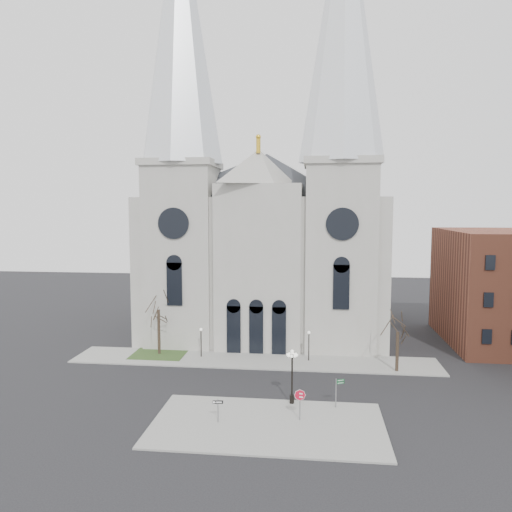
# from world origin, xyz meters

# --- Properties ---
(ground) EXTENTS (160.00, 160.00, 0.00)m
(ground) POSITION_xyz_m (0.00, 0.00, 0.00)
(ground) COLOR black
(ground) RESTS_ON ground
(sidewalk_near) EXTENTS (18.00, 10.00, 0.14)m
(sidewalk_near) POSITION_xyz_m (3.00, -5.00, 0.07)
(sidewalk_near) COLOR gray
(sidewalk_near) RESTS_ON ground
(sidewalk_far) EXTENTS (40.00, 6.00, 0.14)m
(sidewalk_far) POSITION_xyz_m (0.00, 11.00, 0.07)
(sidewalk_far) COLOR gray
(sidewalk_far) RESTS_ON ground
(grass_patch) EXTENTS (6.00, 5.00, 0.18)m
(grass_patch) POSITION_xyz_m (-11.00, 12.00, 0.09)
(grass_patch) COLOR #2E4A20
(grass_patch) RESTS_ON ground
(cathedral) EXTENTS (33.00, 26.66, 54.00)m
(cathedral) POSITION_xyz_m (0.00, 22.86, 18.48)
(cathedral) COLOR #A3A298
(cathedral) RESTS_ON ground
(bg_building_brick) EXTENTS (14.00, 18.00, 14.00)m
(bg_building_brick) POSITION_xyz_m (30.00, 22.00, 7.00)
(bg_building_brick) COLOR brown
(bg_building_brick) RESTS_ON ground
(tree_left) EXTENTS (3.20, 3.20, 7.50)m
(tree_left) POSITION_xyz_m (-11.00, 12.00, 5.58)
(tree_left) COLOR black
(tree_left) RESTS_ON ground
(tree_right) EXTENTS (3.20, 3.20, 6.00)m
(tree_right) POSITION_xyz_m (15.00, 9.00, 4.47)
(tree_right) COLOR black
(tree_right) RESTS_ON ground
(ped_lamp_left) EXTENTS (0.32, 0.32, 3.26)m
(ped_lamp_left) POSITION_xyz_m (-6.00, 11.50, 2.33)
(ped_lamp_left) COLOR black
(ped_lamp_left) RESTS_ON sidewalk_far
(ped_lamp_right) EXTENTS (0.32, 0.32, 3.26)m
(ped_lamp_right) POSITION_xyz_m (6.00, 11.50, 2.33)
(ped_lamp_right) COLOR black
(ped_lamp_right) RESTS_ON sidewalk_far
(stop_sign) EXTENTS (0.87, 0.28, 2.49)m
(stop_sign) POSITION_xyz_m (5.46, -4.04, 1.92)
(stop_sign) COLOR slate
(stop_sign) RESTS_ON sidewalk_near
(globe_lamp) EXTENTS (1.09, 1.09, 4.68)m
(globe_lamp) POSITION_xyz_m (4.69, -0.70, 3.08)
(globe_lamp) COLOR black
(globe_lamp) RESTS_ON sidewalk_near
(one_way_sign) EXTENTS (0.81, 0.13, 1.85)m
(one_way_sign) POSITION_xyz_m (-0.86, -5.17, 1.42)
(one_way_sign) COLOR slate
(one_way_sign) RESTS_ON sidewalk_near
(street_name_sign) EXTENTS (0.73, 0.37, 2.46)m
(street_name_sign) POSITION_xyz_m (8.47, -1.11, 1.58)
(street_name_sign) COLOR slate
(street_name_sign) RESTS_ON sidewalk_near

